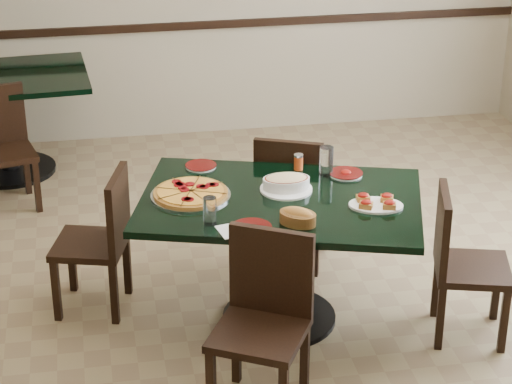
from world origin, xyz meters
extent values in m
plane|color=olive|center=(0.00, 0.00, 0.00)|extent=(5.50, 5.50, 0.00)
plane|color=gray|center=(0.00, -2.75, 1.40)|extent=(5.00, 0.00, 5.00)
cube|color=black|center=(0.00, 2.73, 0.90)|extent=(5.00, 0.03, 0.06)
cube|color=black|center=(-0.02, -0.17, 0.73)|extent=(1.69, 1.34, 0.04)
cylinder|color=black|center=(-0.02, -0.17, 0.35)|extent=(0.13, 0.13, 0.71)
cylinder|color=black|center=(-0.02, -0.17, 0.01)|extent=(0.63, 0.63, 0.03)
cube|color=black|center=(-1.60, 2.20, 0.73)|extent=(1.29, 0.98, 0.04)
cylinder|color=black|center=(-1.60, 2.20, 0.35)|extent=(0.13, 0.13, 0.71)
cylinder|color=black|center=(-1.60, 2.20, 0.01)|extent=(0.67, 0.67, 0.03)
cube|color=black|center=(0.19, 0.50, 0.41)|extent=(0.53, 0.53, 0.04)
cube|color=black|center=(0.12, 0.33, 0.65)|extent=(0.39, 0.19, 0.43)
cube|color=black|center=(0.42, 0.59, 0.20)|extent=(0.05, 0.05, 0.39)
cube|color=black|center=(0.29, 0.27, 0.20)|extent=(0.05, 0.05, 0.39)
cube|color=black|center=(0.10, 0.72, 0.20)|extent=(0.05, 0.05, 0.39)
cube|color=black|center=(-0.03, 0.41, 0.20)|extent=(0.05, 0.05, 0.39)
cube|color=black|center=(-0.28, -0.94, 0.43)|extent=(0.56, 0.56, 0.04)
cube|color=black|center=(-0.19, -0.78, 0.67)|extent=(0.38, 0.23, 0.45)
cube|color=black|center=(-0.35, -0.70, 0.20)|extent=(0.05, 0.05, 0.41)
cube|color=black|center=(-0.04, -0.87, 0.20)|extent=(0.05, 0.05, 0.41)
cube|color=black|center=(0.96, -0.49, 0.40)|extent=(0.48, 0.48, 0.04)
cube|color=black|center=(0.79, -0.44, 0.63)|extent=(0.14, 0.39, 0.42)
cube|color=black|center=(1.08, -0.69, 0.19)|extent=(0.05, 0.05, 0.38)
cube|color=black|center=(0.76, -0.60, 0.19)|extent=(0.05, 0.05, 0.38)
cube|color=black|center=(1.17, -0.37, 0.19)|extent=(0.05, 0.05, 0.38)
cube|color=black|center=(0.85, -0.28, 0.19)|extent=(0.05, 0.05, 0.38)
cube|color=black|center=(-1.04, 0.16, 0.40)|extent=(0.48, 0.48, 0.04)
cube|color=black|center=(-0.87, 0.11, 0.62)|extent=(0.14, 0.38, 0.42)
cube|color=black|center=(-1.15, 0.36, 0.19)|extent=(0.05, 0.05, 0.38)
cube|color=black|center=(-0.84, 0.27, 0.19)|extent=(0.05, 0.05, 0.38)
cube|color=black|center=(-1.24, 0.04, 0.19)|extent=(0.05, 0.05, 0.38)
cube|color=black|center=(-0.93, -0.05, 0.19)|extent=(0.05, 0.05, 0.38)
cube|color=black|center=(-1.57, 1.58, 0.39)|extent=(0.47, 0.47, 0.04)
cube|color=black|center=(-1.37, 1.47, 0.19)|extent=(0.05, 0.05, 0.37)
cube|color=black|center=(-1.45, 1.78, 0.19)|extent=(0.05, 0.05, 0.37)
cylinder|color=silver|center=(-0.49, -0.06, 0.76)|extent=(0.43, 0.43, 0.01)
cylinder|color=#945F20|center=(-0.49, -0.06, 0.77)|extent=(0.40, 0.40, 0.02)
cylinder|color=#C38529|center=(-0.49, -0.06, 0.78)|extent=(0.35, 0.35, 0.01)
cylinder|color=white|center=(0.03, -0.07, 0.76)|extent=(0.28, 0.28, 0.01)
ellipsoid|color=#C9B68B|center=(0.03, -0.07, 0.82)|extent=(0.23, 0.15, 0.04)
ellipsoid|color=#B17E31|center=(0.01, -0.47, 0.81)|extent=(0.18, 0.16, 0.07)
cylinder|color=white|center=(-0.23, -0.49, 0.76)|extent=(0.20, 0.20, 0.01)
cylinder|color=#3B0404|center=(-0.23, -0.49, 0.76)|extent=(0.21, 0.21, 0.00)
cylinder|color=white|center=(0.40, 0.07, 0.76)|extent=(0.19, 0.19, 0.01)
cylinder|color=#3B0404|center=(0.40, 0.07, 0.76)|extent=(0.19, 0.19, 0.00)
ellipsoid|color=#940E07|center=(0.40, 0.07, 0.77)|extent=(0.06, 0.06, 0.03)
cylinder|color=white|center=(-0.39, 0.32, 0.76)|extent=(0.17, 0.17, 0.01)
cylinder|color=#3B0404|center=(-0.39, 0.32, 0.76)|extent=(0.18, 0.18, 0.00)
cube|color=silver|center=(-0.32, -0.49, 0.75)|extent=(0.18, 0.18, 0.00)
cube|color=silver|center=(-0.30, -0.49, 0.76)|extent=(0.04, 0.14, 0.00)
cylinder|color=silver|center=(0.29, 0.09, 0.83)|extent=(0.08, 0.08, 0.17)
cylinder|color=silver|center=(-0.43, -0.40, 0.82)|extent=(0.07, 0.07, 0.14)
cylinder|color=#B74513|center=(0.15, 0.19, 0.79)|extent=(0.05, 0.05, 0.08)
cylinder|color=silver|center=(0.15, 0.19, 0.84)|extent=(0.05, 0.05, 0.01)
camera|label=1|loc=(-0.99, -4.85, 3.02)|focal=70.00mm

